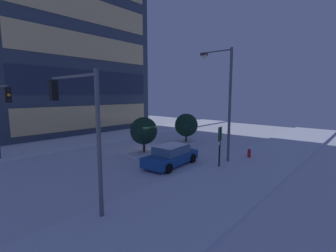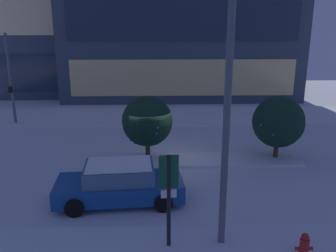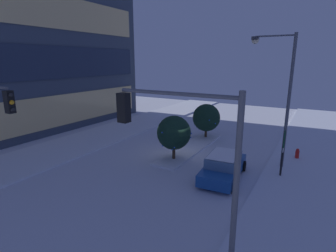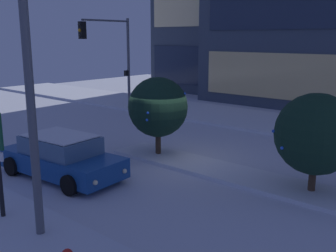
{
  "view_description": "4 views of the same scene",
  "coord_description": "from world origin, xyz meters",
  "px_view_note": "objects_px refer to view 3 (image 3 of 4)",
  "views": [
    {
      "loc": [
        -13.99,
        -15.01,
        5.17
      ],
      "look_at": [
        1.59,
        -1.15,
        2.34
      ],
      "focal_mm": 25.0,
      "sensor_mm": 36.0,
      "label": 1
    },
    {
      "loc": [
        0.06,
        -16.06,
        6.3
      ],
      "look_at": [
        0.55,
        0.63,
        1.58
      ],
      "focal_mm": 37.69,
      "sensor_mm": 36.0,
      "label": 2
    },
    {
      "loc": [
        -15.75,
        -8.58,
        6.9
      ],
      "look_at": [
        -0.82,
        0.11,
        2.57
      ],
      "focal_mm": 28.0,
      "sensor_mm": 36.0,
      "label": 3
    },
    {
      "loc": [
        9.95,
        -11.58,
        4.74
      ],
      "look_at": [
        0.48,
        -0.59,
        1.48
      ],
      "focal_mm": 42.45,
      "sensor_mm": 36.0,
      "label": 4
    }
  ],
  "objects_px": {
    "decorated_tree_left_of_median": "(174,133)",
    "fire_hydrant": "(297,154)",
    "street_lamp_arched": "(279,85)",
    "decorated_tree_median": "(206,118)",
    "parking_info_sign": "(283,148)",
    "traffic_light_corner_near_left": "(183,149)",
    "car_near": "(223,166)"
  },
  "relations": [
    {
      "from": "car_near",
      "to": "fire_hydrant",
      "type": "relative_size",
      "value": 5.78
    },
    {
      "from": "street_lamp_arched",
      "to": "parking_info_sign",
      "type": "xyz_separation_m",
      "value": [
        -1.56,
        -0.78,
        -3.57
      ]
    },
    {
      "from": "traffic_light_corner_near_left",
      "to": "parking_info_sign",
      "type": "height_order",
      "value": "traffic_light_corner_near_left"
    },
    {
      "from": "decorated_tree_left_of_median",
      "to": "fire_hydrant",
      "type": "bearing_deg",
      "value": -59.1
    },
    {
      "from": "traffic_light_corner_near_left",
      "to": "fire_hydrant",
      "type": "height_order",
      "value": "traffic_light_corner_near_left"
    },
    {
      "from": "car_near",
      "to": "decorated_tree_left_of_median",
      "type": "height_order",
      "value": "decorated_tree_left_of_median"
    },
    {
      "from": "traffic_light_corner_near_left",
      "to": "decorated_tree_left_of_median",
      "type": "relative_size",
      "value": 1.91
    },
    {
      "from": "fire_hydrant",
      "to": "parking_info_sign",
      "type": "xyz_separation_m",
      "value": [
        -3.74,
        0.61,
        1.47
      ]
    },
    {
      "from": "decorated_tree_median",
      "to": "decorated_tree_left_of_median",
      "type": "bearing_deg",
      "value": -178.86
    },
    {
      "from": "decorated_tree_left_of_median",
      "to": "car_near",
      "type": "bearing_deg",
      "value": -103.33
    },
    {
      "from": "street_lamp_arched",
      "to": "decorated_tree_median",
      "type": "height_order",
      "value": "street_lamp_arched"
    },
    {
      "from": "decorated_tree_left_of_median",
      "to": "decorated_tree_median",
      "type": "bearing_deg",
      "value": 1.14
    },
    {
      "from": "parking_info_sign",
      "to": "car_near",
      "type": "bearing_deg",
      "value": 22.78
    },
    {
      "from": "traffic_light_corner_near_left",
      "to": "decorated_tree_median",
      "type": "distance_m",
      "value": 15.83
    },
    {
      "from": "car_near",
      "to": "parking_info_sign",
      "type": "relative_size",
      "value": 1.66
    },
    {
      "from": "parking_info_sign",
      "to": "decorated_tree_median",
      "type": "relative_size",
      "value": 0.93
    },
    {
      "from": "parking_info_sign",
      "to": "decorated_tree_left_of_median",
      "type": "bearing_deg",
      "value": -0.47
    },
    {
      "from": "traffic_light_corner_near_left",
      "to": "parking_info_sign",
      "type": "distance_m",
      "value": 9.82
    },
    {
      "from": "car_near",
      "to": "decorated_tree_left_of_median",
      "type": "relative_size",
      "value": 1.5
    },
    {
      "from": "car_near",
      "to": "traffic_light_corner_near_left",
      "type": "xyz_separation_m",
      "value": [
        -7.61,
        -1.09,
        3.58
      ]
    },
    {
      "from": "street_lamp_arched",
      "to": "fire_hydrant",
      "type": "bearing_deg",
      "value": -123.23
    },
    {
      "from": "traffic_light_corner_near_left",
      "to": "fire_hydrant",
      "type": "bearing_deg",
      "value": -100.95
    },
    {
      "from": "car_near",
      "to": "traffic_light_corner_near_left",
      "type": "height_order",
      "value": "traffic_light_corner_near_left"
    },
    {
      "from": "street_lamp_arched",
      "to": "parking_info_sign",
      "type": "distance_m",
      "value": 3.97
    },
    {
      "from": "fire_hydrant",
      "to": "parking_info_sign",
      "type": "relative_size",
      "value": 0.29
    },
    {
      "from": "car_near",
      "to": "street_lamp_arched",
      "type": "height_order",
      "value": "street_lamp_arched"
    },
    {
      "from": "car_near",
      "to": "parking_info_sign",
      "type": "bearing_deg",
      "value": -64.84
    },
    {
      "from": "car_near",
      "to": "decorated_tree_median",
      "type": "relative_size",
      "value": 1.54
    },
    {
      "from": "fire_hydrant",
      "to": "decorated_tree_median",
      "type": "bearing_deg",
      "value": 77.41
    },
    {
      "from": "fire_hydrant",
      "to": "decorated_tree_left_of_median",
      "type": "bearing_deg",
      "value": 120.9
    },
    {
      "from": "car_near",
      "to": "parking_info_sign",
      "type": "distance_m",
      "value": 3.66
    },
    {
      "from": "traffic_light_corner_near_left",
      "to": "decorated_tree_median",
      "type": "height_order",
      "value": "traffic_light_corner_near_left"
    }
  ]
}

